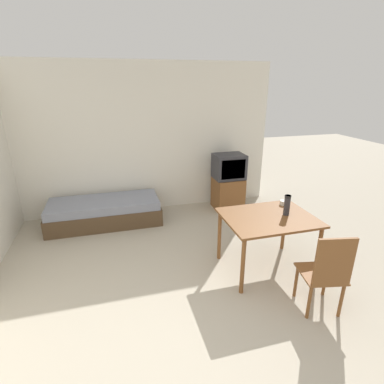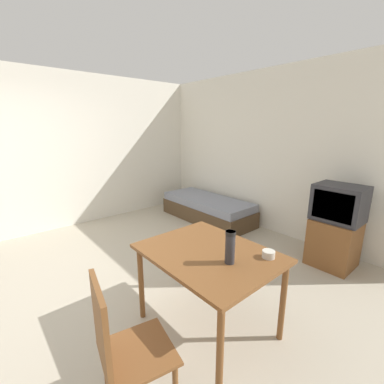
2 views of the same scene
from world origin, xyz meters
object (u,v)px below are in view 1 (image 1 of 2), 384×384
Objects in this scene: thermos_flask at (287,204)px; tv at (228,182)px; dining_table at (268,223)px; mate_bowl at (284,203)px; daybed at (105,212)px; wooden_chair at (327,271)px.

tv is at bearing 88.91° from thermos_flask.
thermos_flask is (-0.04, -2.02, 0.37)m from tv.
mate_bowl is (0.39, 0.29, 0.12)m from dining_table.
dining_table reaches higher than daybed.
wooden_chair reaches higher than mate_bowl.
dining_table is at bearing -43.94° from daybed.
mate_bowl is (0.15, 0.30, -0.11)m from thermos_flask.
tv is 2.05m from thermos_flask.
daybed is 1.98× the size of wooden_chair.
thermos_flask reaches higher than dining_table.
wooden_chair is (-0.09, -2.92, -0.01)m from tv.
mate_bowl is at bearing 80.31° from wooden_chair.
wooden_chair is at bearing -99.69° from mate_bowl.
tv is 2.92m from wooden_chair.
mate_bowl is at bearing 36.93° from dining_table.
mate_bowl is at bearing 63.59° from thermos_flask.
thermos_flask is at bearing -2.03° from dining_table.
wooden_chair is at bearing -52.27° from daybed.
thermos_flask is at bearing -116.41° from mate_bowl.
thermos_flask is (0.24, -0.01, 0.23)m from dining_table.
dining_table is at bearing 101.47° from wooden_chair.
wooden_chair is 1.24m from mate_bowl.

